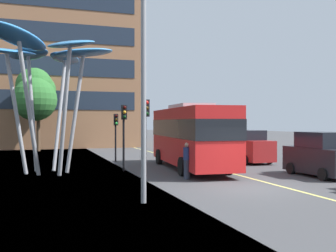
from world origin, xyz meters
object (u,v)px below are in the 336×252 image
traffic_light_kerb_far (124,123)px  car_parked_far (247,147)px  leaf_sculpture (46,58)px  traffic_light_kerb_near (146,122)px  car_parked_mid (321,156)px  pedestrian (187,161)px  red_bus (191,134)px  traffic_light_island_mid (116,127)px  street_lamp (154,38)px

traffic_light_kerb_far → car_parked_far: size_ratio=0.80×
leaf_sculpture → car_parked_far: size_ratio=1.91×
traffic_light_kerb_near → car_parked_far: bearing=34.0°
car_parked_mid → pedestrian: car_parked_mid is taller
red_bus → car_parked_far: size_ratio=2.21×
leaf_sculpture → car_parked_mid: leaf_sculpture is taller
traffic_light_island_mid → red_bus: bearing=-60.7°
red_bus → car_parked_mid: size_ratio=2.56×
red_bus → street_lamp: street_lamp is taller
traffic_light_kerb_near → red_bus: bearing=42.8°
traffic_light_kerb_near → traffic_light_island_mid: (0.30, 9.06, -0.34)m
car_parked_far → street_lamp: bearing=-131.6°
traffic_light_kerb_near → car_parked_far: (8.61, 5.80, -1.69)m
traffic_light_island_mid → street_lamp: size_ratio=0.37×
car_parked_mid → car_parked_far: 7.41m
traffic_light_kerb_near → pedestrian: traffic_light_kerb_near is taller
red_bus → pedestrian: size_ratio=5.86×
car_parked_far → street_lamp: street_lamp is taller
red_bus → car_parked_far: red_bus is taller
car_parked_mid → traffic_light_island_mid: bearing=127.9°
leaf_sculpture → car_parked_far: 14.11m
red_bus → car_parked_mid: red_bus is taller
red_bus → street_lamp: size_ratio=1.14×
red_bus → car_parked_far: (5.06, 2.52, -1.01)m
red_bus → street_lamp: (-4.63, -8.40, 3.52)m
traffic_light_kerb_near → street_lamp: bearing=-102.0°
car_parked_mid → car_parked_far: car_parked_mid is taller
red_bus → traffic_light_kerb_near: 4.88m
red_bus → traffic_light_island_mid: bearing=119.3°
leaf_sculpture → traffic_light_island_mid: (4.71, 5.32, -3.70)m
car_parked_mid → traffic_light_kerb_far: bearing=150.2°
traffic_light_kerb_far → red_bus: bearing=-3.3°
street_lamp → traffic_light_kerb_near: bearing=78.0°
traffic_light_kerb_near → pedestrian: size_ratio=2.17×
traffic_light_kerb_near → pedestrian: 2.69m
red_bus → traffic_light_kerb_far: size_ratio=2.78×
traffic_light_kerb_far → traffic_light_island_mid: 5.59m
leaf_sculpture → traffic_light_kerb_near: size_ratio=2.32×
red_bus → car_parked_mid: bearing=-44.0°
car_parked_mid → street_lamp: (-9.71, -3.51, 4.52)m
car_parked_far → pedestrian: size_ratio=2.65×
red_bus → car_parked_far: bearing=26.4°
street_lamp → pedestrian: 7.34m
traffic_light_island_mid → car_parked_mid: 13.60m
traffic_light_island_mid → car_parked_far: size_ratio=0.72×
car_parked_far → pedestrian: bearing=-137.4°
traffic_light_kerb_near → leaf_sculpture: bearing=139.7°
red_bus → traffic_light_kerb_near: bearing=-137.2°
traffic_light_island_mid → car_parked_far: bearing=-21.4°
traffic_light_kerb_far → car_parked_far: (8.91, 2.29, -1.62)m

